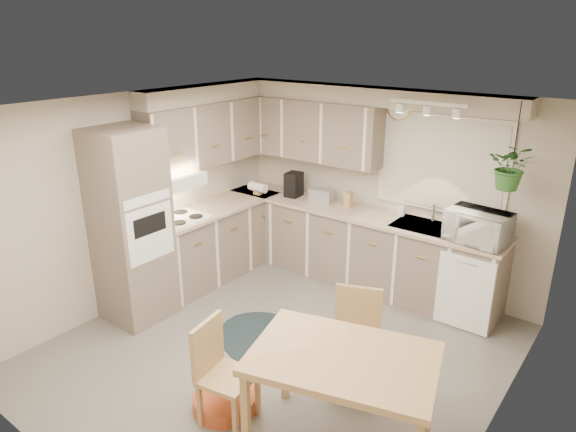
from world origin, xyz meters
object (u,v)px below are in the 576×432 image
at_px(dining_table, 341,403).
at_px(braided_rug, 268,340).
at_px(chair_left, 228,375).
at_px(chair_back, 354,344).
at_px(microwave, 478,223).
at_px(pet_bed, 225,401).

xyz_separation_m(dining_table, braided_rug, (-1.34, 0.78, -0.41)).
bearing_deg(chair_left, chair_back, 137.77).
relative_size(chair_left, microwave, 1.45).
distance_m(chair_left, braided_rug, 1.25).
bearing_deg(pet_bed, chair_back, 49.59).
relative_size(dining_table, pet_bed, 2.42).
relative_size(dining_table, microwave, 2.18).
xyz_separation_m(braided_rug, pet_bed, (0.34, -0.99, 0.06)).
distance_m(dining_table, pet_bed, 1.09).
distance_m(dining_table, microwave, 2.51).
relative_size(dining_table, chair_back, 1.44).
distance_m(chair_left, chair_back, 1.11).
height_order(dining_table, braided_rug, dining_table).
bearing_deg(chair_back, braided_rug, -28.58).
xyz_separation_m(braided_rug, microwave, (1.48, 1.62, 1.14)).
bearing_deg(dining_table, chair_left, -161.57).
bearing_deg(chair_left, braided_rug, -166.08).
xyz_separation_m(dining_table, chair_back, (-0.28, 0.65, 0.04)).
height_order(braided_rug, microwave, microwave).
relative_size(dining_table, chair_left, 1.51).
height_order(dining_table, chair_left, chair_left).
distance_m(chair_left, pet_bed, 0.41).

